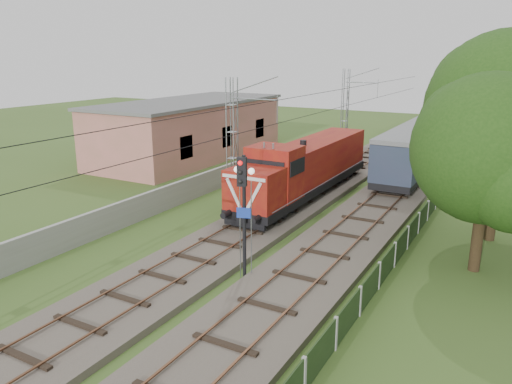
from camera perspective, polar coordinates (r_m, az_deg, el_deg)
The scene contains 12 objects.
ground at distance 20.55m, azimuth -13.41°, elevation -11.85°, with size 140.00×140.00×0.00m, color #3D5921.
track_main at distance 25.55m, azimuth -2.81°, elevation -5.42°, with size 4.20×70.00×0.45m.
track_side at distance 35.28m, azimuth 15.55°, elevation -0.05°, with size 4.20×80.00×0.45m.
catenary at distance 30.13m, azimuth -2.64°, elevation 5.45°, with size 3.31×70.00×8.00m.
boundary_wall at distance 32.82m, azimuth -7.85°, elevation 0.26°, with size 0.25×40.00×1.50m, color #9E9E99.
station_building at distance 46.86m, azimuth -7.47°, elevation 7.19°, with size 8.40×20.40×5.22m.
fence at distance 18.98m, azimuth 11.76°, elevation -12.12°, with size 0.12×32.00×1.20m.
locomotive at distance 32.81m, azimuth 5.67°, elevation 2.83°, with size 2.84×16.21×4.12m.
coach_rake at distance 85.85m, azimuth 24.31°, elevation 9.55°, with size 2.88×107.63×3.33m.
signal_post at distance 20.25m, azimuth -1.50°, elevation -0.51°, with size 0.58×0.46×5.40m.
tree_a at distance 22.97m, azimuth 25.22°, elevation 4.27°, with size 6.68×6.37×8.66m.
tree_b at distance 27.25m, azimuth 26.84°, elevation 8.12°, with size 8.12×7.73×10.53m.
Camera 1 is at (12.72, -13.20, 9.29)m, focal length 35.00 mm.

